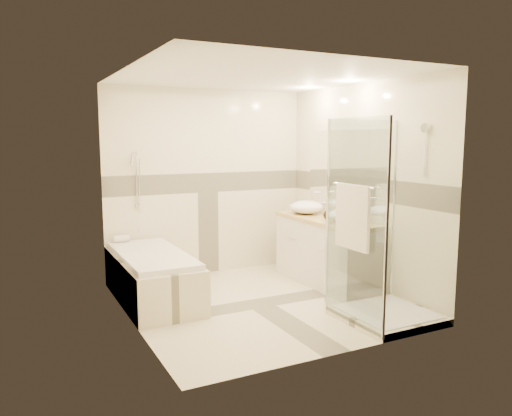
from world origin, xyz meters
name	(u,v)px	position (x,y,z in m)	size (l,w,h in m)	color
room	(262,192)	(0.06, 0.01, 1.26)	(2.82, 3.02, 2.52)	beige
bathtub	(152,274)	(-1.02, 0.65, 0.31)	(0.75, 1.70, 0.56)	beige
vanity	(326,251)	(1.12, 0.30, 0.43)	(0.58, 1.62, 0.85)	silver
shower_enclosure	(375,271)	(0.83, -0.97, 0.51)	(0.96, 0.93, 2.04)	beige
vessel_sink_near	(306,207)	(1.10, 0.74, 0.94)	(0.45, 0.45, 0.18)	white
vessel_sink_far	(345,216)	(1.10, -0.10, 0.94)	(0.43, 0.43, 0.17)	white
faucet_near	(320,200)	(1.32, 0.74, 1.02)	(0.12, 0.03, 0.30)	silver
faucet_far	(360,208)	(1.32, -0.10, 1.02)	(0.12, 0.03, 0.29)	silver
amenity_bottle_a	(328,213)	(1.10, 0.25, 0.92)	(0.06, 0.06, 0.14)	black
amenity_bottle_b	(327,214)	(1.10, 0.26, 0.92)	(0.10, 0.10, 0.13)	black
folded_towels	(297,208)	(1.10, 0.99, 0.89)	(0.16, 0.26, 0.08)	white
rolled_towel	(121,239)	(-1.21, 1.39, 0.60)	(0.09, 0.09, 0.19)	white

